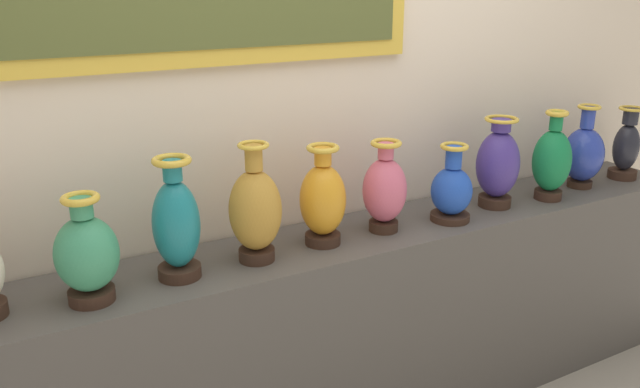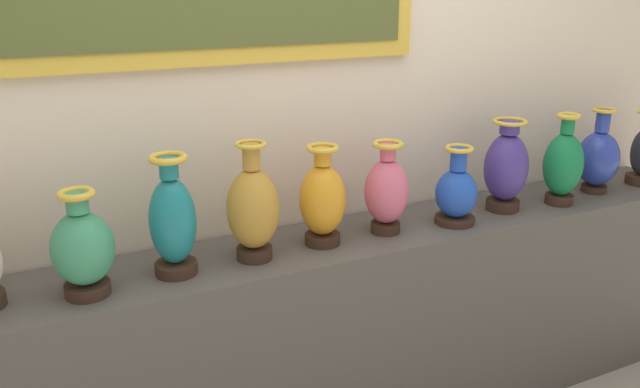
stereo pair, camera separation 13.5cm
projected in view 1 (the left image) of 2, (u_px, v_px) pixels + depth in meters
display_shelf at (320, 344)px, 2.58m from camera, size 3.79×0.41×0.88m
back_wall at (284, 111)px, 2.52m from camera, size 5.43×0.14×2.63m
vase_jade at (87, 254)px, 1.95m from camera, size 0.19×0.19×0.34m
vase_teal at (176, 225)px, 2.10m from camera, size 0.15×0.15×0.41m
vase_ochre at (255, 211)px, 2.23m from camera, size 0.18×0.18×0.42m
vase_amber at (323, 200)px, 2.37m from camera, size 0.17×0.17×0.38m
vase_rose at (385, 190)px, 2.50m from camera, size 0.17×0.17×0.36m
vase_sapphire at (452, 190)px, 2.62m from camera, size 0.17×0.17×0.32m
vase_indigo at (498, 165)px, 2.76m from camera, size 0.18×0.18×0.39m
vase_emerald at (552, 161)px, 2.86m from camera, size 0.17×0.17×0.40m
vase_cobalt at (583, 153)px, 3.03m from camera, size 0.19×0.19×0.39m
vase_onyx at (626, 148)px, 3.16m from camera, size 0.13×0.13×0.35m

